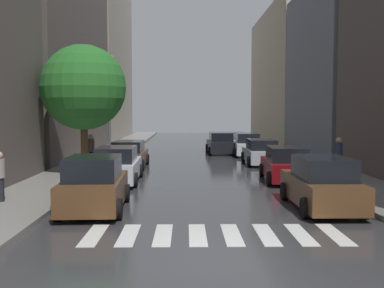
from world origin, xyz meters
name	(u,v)px	position (x,y,z in m)	size (l,w,h in m)	color
ground_plane	(196,156)	(0.00, 24.00, -0.02)	(28.00, 72.00, 0.04)	#363638
sidewalk_left	(107,155)	(-6.50, 24.00, 0.07)	(3.00, 72.00, 0.15)	gray
sidewalk_right	(285,155)	(6.50, 24.00, 0.07)	(3.00, 72.00, 0.15)	gray
crosswalk_stripes	(215,235)	(0.00, 2.25, 0.01)	(6.75, 2.20, 0.01)	silver
building_left_mid	(44,17)	(-11.00, 24.62, 10.01)	(6.00, 18.99, 20.03)	#564C47
building_left_far	(96,32)	(-11.00, 44.45, 12.31)	(6.00, 18.84, 24.62)	#9E9384
building_right_mid	(346,71)	(11.00, 24.53, 6.21)	(6.00, 13.03, 12.41)	slate
building_right_far	(292,76)	(11.00, 41.93, 7.09)	(6.00, 21.33, 14.17)	#B2A38C
parked_car_left_nearest	(94,186)	(-3.72, 5.24, 0.83)	(2.16, 4.19, 1.78)	brown
parked_car_left_second	(117,166)	(-3.86, 11.32, 0.76)	(2.13, 4.72, 1.63)	silver
parked_car_left_third	(129,155)	(-4.00, 16.80, 0.73)	(2.03, 4.58, 1.55)	brown
parked_car_right_nearest	(322,184)	(3.74, 5.49, 0.81)	(2.01, 4.49, 1.73)	brown
parked_car_right_second	(286,165)	(3.87, 11.56, 0.75)	(2.23, 4.48, 1.61)	maroon
parked_car_right_third	(261,153)	(3.81, 18.36, 0.73)	(2.00, 4.26, 1.54)	#B2B7BF
parked_car_right_fourth	(247,145)	(3.71, 23.96, 0.77)	(2.14, 4.62, 1.65)	silver
car_midroad	(221,144)	(1.91, 25.68, 0.76)	(2.14, 4.53, 1.63)	black
pedestrian_foreground	(91,150)	(-5.92, 15.68, 1.12)	(0.36, 0.36, 1.84)	black
pedestrian_by_kerb	(339,156)	(6.43, 11.96, 1.14)	(0.36, 0.36, 1.86)	black
pedestrian_far_side	(0,175)	(-7.10, 6.10, 1.05)	(0.36, 0.36, 1.71)	black
street_tree_left	(84,88)	(-5.81, 13.52, 4.39)	(4.22, 4.22, 6.37)	#513823
lamp_post_left	(109,99)	(-5.55, 19.69, 3.96)	(0.60, 0.28, 6.58)	#595B60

